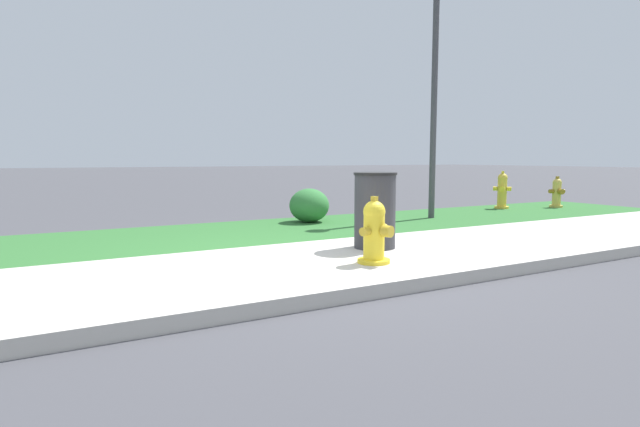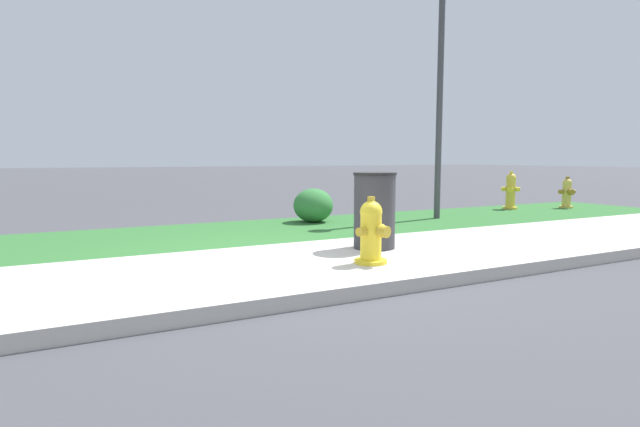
{
  "view_description": "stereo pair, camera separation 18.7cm",
  "coord_description": "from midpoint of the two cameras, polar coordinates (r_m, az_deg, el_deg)",
  "views": [
    {
      "loc": [
        -2.38,
        -4.46,
        1.09
      ],
      "look_at": [
        0.6,
        0.95,
        0.4
      ],
      "focal_mm": 28.0,
      "sensor_mm": 36.0,
      "label": 1
    },
    {
      "loc": [
        -2.21,
        -4.55,
        1.09
      ],
      "look_at": [
        0.6,
        0.95,
        0.4
      ],
      "focal_mm": 28.0,
      "sensor_mm": 36.0,
      "label": 2
    }
  ],
  "objects": [
    {
      "name": "street_lamp",
      "position": [
        9.39,
        12.43,
        16.63
      ],
      "size": [
        0.32,
        0.32,
        4.15
      ],
      "color": "#3D3D42",
      "rests_on": "ground"
    },
    {
      "name": "fire_hydrant_at_driveway",
      "position": [
        5.14,
        5.21,
        -2.12
      ],
      "size": [
        0.4,
        0.38,
        0.7
      ],
      "rotation": [
        0.0,
        0.0,
        3.49
      ],
      "color": "yellow",
      "rests_on": "ground"
    },
    {
      "name": "shrub_bush_far_verge",
      "position": [
        8.47,
        -1.87,
        0.93
      ],
      "size": [
        0.68,
        0.68,
        0.57
      ],
      "color": "#337538",
      "rests_on": "ground"
    },
    {
      "name": "fire_hydrant_far_end",
      "position": [
        11.42,
        19.66,
        2.49
      ],
      "size": [
        0.34,
        0.35,
        0.81
      ],
      "rotation": [
        0.0,
        0.0,
        2.25
      ],
      "color": "gold",
      "rests_on": "ground"
    },
    {
      "name": "grass_verge",
      "position": [
        7.43,
        -10.53,
        -2.14
      ],
      "size": [
        18.0,
        2.5,
        0.01
      ],
      "primitive_type": "cube",
      "color": "#2D662D",
      "rests_on": "ground"
    },
    {
      "name": "ground_plane",
      "position": [
        5.17,
        -1.79,
        -5.78
      ],
      "size": [
        120.0,
        120.0,
        0.0
      ],
      "primitive_type": "plane",
      "color": "#424247"
    },
    {
      "name": "fire_hydrant_by_grass_verge",
      "position": [
        12.17,
        25.06,
        2.17
      ],
      "size": [
        0.37,
        0.34,
        0.69
      ],
      "rotation": [
        0.0,
        0.0,
        2.81
      ],
      "color": "gold",
      "rests_on": "ground"
    },
    {
      "name": "street_curb",
      "position": [
        4.06,
        6.72,
        -8.32
      ],
      "size": [
        18.0,
        0.16,
        0.12
      ],
      "primitive_type": "cube",
      "color": "#BCB7AD",
      "rests_on": "ground"
    },
    {
      "name": "trash_bin",
      "position": [
        6.0,
        5.41,
        0.33
      ],
      "size": [
        0.52,
        0.52,
        0.92
      ],
      "color": "#333338",
      "rests_on": "ground"
    },
    {
      "name": "sidewalk_pavement",
      "position": [
        5.17,
        -1.79,
        -5.73
      ],
      "size": [
        18.0,
        2.46,
        0.01
      ],
      "primitive_type": "cube",
      "color": "#BCB7AD",
      "rests_on": "ground"
    }
  ]
}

